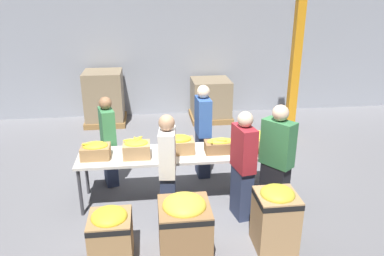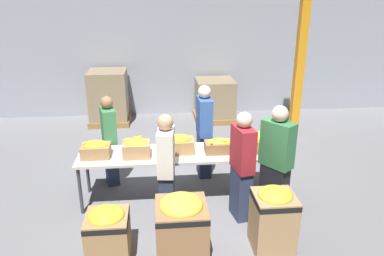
{
  "view_description": "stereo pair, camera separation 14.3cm",
  "coord_description": "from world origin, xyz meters",
  "px_view_note": "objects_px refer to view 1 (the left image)",
  "views": [
    {
      "loc": [
        -0.44,
        -5.17,
        3.13
      ],
      "look_at": [
        0.18,
        0.03,
        1.16
      ],
      "focal_mm": 35.0,
      "sensor_mm": 36.0,
      "label": 1
    },
    {
      "loc": [
        -0.3,
        -5.19,
        3.13
      ],
      "look_at": [
        0.18,
        0.03,
        1.16
      ],
      "focal_mm": 35.0,
      "sensor_mm": 36.0,
      "label": 2
    }
  ],
  "objects_px": {
    "banana_box_4": "(260,141)",
    "volunteer_2": "(203,132)",
    "banana_box_0": "(95,150)",
    "donation_bin_1": "(185,224)",
    "banana_box_3": "(220,145)",
    "banana_box_1": "(137,148)",
    "pallet_stack_1": "(211,100)",
    "volunteer_1": "(276,162)",
    "volunteer_3": "(168,171)",
    "volunteer_4": "(109,142)",
    "pallet_stack_0": "(104,98)",
    "volunteer_0": "(243,166)",
    "donation_bin_0": "(111,233)",
    "support_pillar": "(297,46)",
    "donation_bin_2": "(276,216)",
    "sorting_table": "(181,156)",
    "banana_box_2": "(180,144)"
  },
  "relations": [
    {
      "from": "volunteer_1",
      "to": "donation_bin_2",
      "type": "relative_size",
      "value": 1.97
    },
    {
      "from": "volunteer_1",
      "to": "pallet_stack_0",
      "type": "bearing_deg",
      "value": -4.33
    },
    {
      "from": "banana_box_1",
      "to": "donation_bin_1",
      "type": "height_order",
      "value": "banana_box_1"
    },
    {
      "from": "banana_box_3",
      "to": "pallet_stack_0",
      "type": "relative_size",
      "value": 0.36
    },
    {
      "from": "donation_bin_1",
      "to": "donation_bin_2",
      "type": "xyz_separation_m",
      "value": [
        1.15,
        0.0,
        0.03
      ]
    },
    {
      "from": "volunteer_2",
      "to": "pallet_stack_0",
      "type": "height_order",
      "value": "volunteer_2"
    },
    {
      "from": "banana_box_0",
      "to": "volunteer_4",
      "type": "relative_size",
      "value": 0.27
    },
    {
      "from": "banana_box_4",
      "to": "pallet_stack_0",
      "type": "distance_m",
      "value": 4.67
    },
    {
      "from": "banana_box_1",
      "to": "support_pillar",
      "type": "bearing_deg",
      "value": 36.87
    },
    {
      "from": "banana_box_0",
      "to": "volunteer_4",
      "type": "xyz_separation_m",
      "value": [
        0.12,
        0.66,
        -0.15
      ]
    },
    {
      "from": "volunteer_0",
      "to": "support_pillar",
      "type": "relative_size",
      "value": 0.4
    },
    {
      "from": "banana_box_3",
      "to": "volunteer_3",
      "type": "bearing_deg",
      "value": -146.3
    },
    {
      "from": "volunteer_3",
      "to": "pallet_stack_1",
      "type": "bearing_deg",
      "value": -10.88
    },
    {
      "from": "donation_bin_2",
      "to": "sorting_table",
      "type": "bearing_deg",
      "value": 129.14
    },
    {
      "from": "banana_box_3",
      "to": "volunteer_1",
      "type": "xyz_separation_m",
      "value": [
        0.7,
        -0.55,
        -0.06
      ]
    },
    {
      "from": "sorting_table",
      "to": "banana_box_4",
      "type": "xyz_separation_m",
      "value": [
        1.22,
        -0.03,
        0.19
      ]
    },
    {
      "from": "banana_box_0",
      "to": "banana_box_4",
      "type": "bearing_deg",
      "value": 0.05
    },
    {
      "from": "sorting_table",
      "to": "banana_box_2",
      "type": "height_order",
      "value": "banana_box_2"
    },
    {
      "from": "banana_box_0",
      "to": "donation_bin_2",
      "type": "bearing_deg",
      "value": -28.9
    },
    {
      "from": "banana_box_3",
      "to": "donation_bin_0",
      "type": "height_order",
      "value": "banana_box_3"
    },
    {
      "from": "volunteer_4",
      "to": "donation_bin_0",
      "type": "distance_m",
      "value": 1.99
    },
    {
      "from": "donation_bin_0",
      "to": "donation_bin_1",
      "type": "bearing_deg",
      "value": 0.0
    },
    {
      "from": "donation_bin_1",
      "to": "pallet_stack_0",
      "type": "bearing_deg",
      "value": 105.89
    },
    {
      "from": "pallet_stack_1",
      "to": "pallet_stack_0",
      "type": "bearing_deg",
      "value": 179.62
    },
    {
      "from": "banana_box_3",
      "to": "volunteer_1",
      "type": "distance_m",
      "value": 0.89
    },
    {
      "from": "banana_box_4",
      "to": "support_pillar",
      "type": "bearing_deg",
      "value": 59.28
    },
    {
      "from": "banana_box_3",
      "to": "banana_box_4",
      "type": "height_order",
      "value": "banana_box_4"
    },
    {
      "from": "banana_box_0",
      "to": "banana_box_1",
      "type": "xyz_separation_m",
      "value": [
        0.6,
        -0.04,
        0.01
      ]
    },
    {
      "from": "banana_box_4",
      "to": "volunteer_2",
      "type": "relative_size",
      "value": 0.3
    },
    {
      "from": "banana_box_0",
      "to": "banana_box_2",
      "type": "bearing_deg",
      "value": 2.8
    },
    {
      "from": "pallet_stack_0",
      "to": "pallet_stack_1",
      "type": "relative_size",
      "value": 1.26
    },
    {
      "from": "banana_box_1",
      "to": "banana_box_4",
      "type": "relative_size",
      "value": 0.8
    },
    {
      "from": "banana_box_2",
      "to": "donation_bin_2",
      "type": "height_order",
      "value": "banana_box_2"
    },
    {
      "from": "volunteer_0",
      "to": "support_pillar",
      "type": "distance_m",
      "value": 3.74
    },
    {
      "from": "pallet_stack_0",
      "to": "banana_box_3",
      "type": "bearing_deg",
      "value": -60.8
    },
    {
      "from": "volunteer_2",
      "to": "support_pillar",
      "type": "height_order",
      "value": "support_pillar"
    },
    {
      "from": "banana_box_1",
      "to": "pallet_stack_1",
      "type": "bearing_deg",
      "value": 65.31
    },
    {
      "from": "banana_box_2",
      "to": "volunteer_0",
      "type": "xyz_separation_m",
      "value": [
        0.83,
        -0.62,
        -0.13
      ]
    },
    {
      "from": "volunteer_1",
      "to": "volunteer_3",
      "type": "height_order",
      "value": "volunteer_1"
    },
    {
      "from": "volunteer_4",
      "to": "donation_bin_0",
      "type": "height_order",
      "value": "volunteer_4"
    },
    {
      "from": "volunteer_2",
      "to": "volunteer_4",
      "type": "height_order",
      "value": "volunteer_2"
    },
    {
      "from": "sorting_table",
      "to": "donation_bin_0",
      "type": "relative_size",
      "value": 4.48
    },
    {
      "from": "banana_box_1",
      "to": "banana_box_4",
      "type": "height_order",
      "value": "banana_box_4"
    },
    {
      "from": "donation_bin_1",
      "to": "support_pillar",
      "type": "height_order",
      "value": "support_pillar"
    },
    {
      "from": "banana_box_1",
      "to": "volunteer_4",
      "type": "relative_size",
      "value": 0.26
    },
    {
      "from": "sorting_table",
      "to": "volunteer_1",
      "type": "relative_size",
      "value": 1.84
    },
    {
      "from": "donation_bin_1",
      "to": "banana_box_3",
      "type": "bearing_deg",
      "value": 62.07
    },
    {
      "from": "volunteer_0",
      "to": "donation_bin_1",
      "type": "bearing_deg",
      "value": 118.66
    },
    {
      "from": "donation_bin_2",
      "to": "volunteer_2",
      "type": "bearing_deg",
      "value": 106.61
    },
    {
      "from": "banana_box_4",
      "to": "pallet_stack_0",
      "type": "relative_size",
      "value": 0.39
    }
  ]
}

